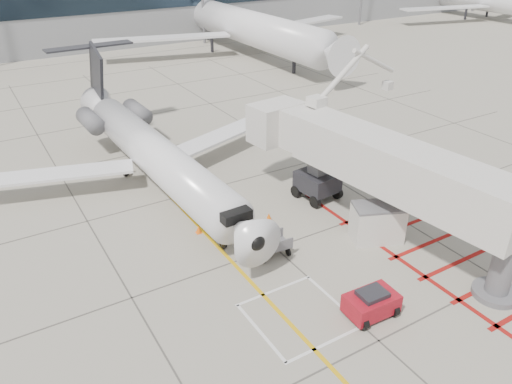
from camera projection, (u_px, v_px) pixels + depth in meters
ground_plane at (320, 288)px, 23.92m from camera, size 260.00×260.00×0.00m
regional_jet at (168, 145)px, 30.07m from camera, size 23.05×28.62×7.31m
jet_bridge at (397, 178)px, 26.14m from camera, size 10.76×19.26×7.35m
pushback_tug at (371, 302)px, 22.02m from camera, size 2.36×1.54×1.35m
baggage_cart at (272, 245)px, 26.10m from camera, size 1.96×1.34×1.18m
ground_power_unit at (377, 223)px, 27.18m from camera, size 3.10×2.52×2.14m
cone_nose at (199, 229)px, 28.15m from camera, size 0.34×0.34×0.48m
cone_side at (269, 217)px, 29.29m from camera, size 0.37×0.37×0.52m
bg_aircraft_c at (240, 3)px, 65.42m from camera, size 38.50×42.78×12.83m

